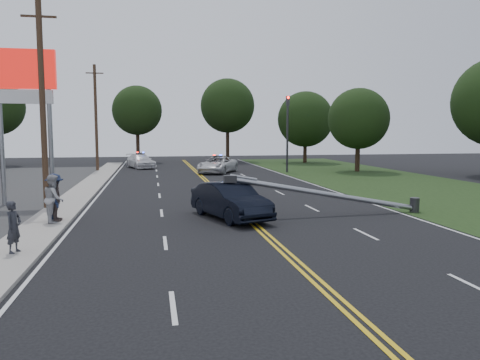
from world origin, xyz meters
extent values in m
plane|color=black|center=(0.00, 0.00, 0.00)|extent=(120.00, 120.00, 0.00)
cube|color=#9A958B|center=(-8.40, 10.00, 0.06)|extent=(1.80, 70.00, 0.12)
cube|color=gold|center=(0.00, 10.00, 0.01)|extent=(0.36, 80.00, 0.00)
cylinder|color=gray|center=(-11.70, 14.00, 3.50)|extent=(0.24, 0.24, 7.00)
cylinder|color=gray|center=(-9.30, 14.00, 3.50)|extent=(0.24, 0.24, 7.00)
cube|color=red|center=(-10.50, 14.00, 7.00)|extent=(3.20, 0.35, 2.00)
cube|color=white|center=(-10.50, 14.00, 5.60)|extent=(2.80, 0.30, 0.70)
cylinder|color=#2D2D30|center=(8.30, 30.00, 3.50)|extent=(0.20, 0.20, 7.00)
cube|color=#2D2D30|center=(8.30, 30.00, 6.60)|extent=(0.28, 0.28, 0.90)
sphere|color=#FF0C07|center=(8.30, 29.84, 6.90)|extent=(0.22, 0.22, 0.22)
cylinder|color=#2D2D30|center=(8.10, 8.00, 0.35)|extent=(0.44, 0.44, 0.70)
cylinder|color=gray|center=(3.67, 8.00, 0.98)|extent=(8.90, 0.24, 1.80)
cube|color=#2D2D30|center=(-0.76, 8.00, 1.76)|extent=(0.55, 0.32, 0.30)
cylinder|color=#382619|center=(-9.20, 12.00, 5.00)|extent=(0.28, 0.28, 10.00)
cube|color=#382619|center=(-9.20, 12.00, 9.20)|extent=(1.60, 0.10, 0.10)
cylinder|color=#382619|center=(-9.20, 34.00, 5.00)|extent=(0.28, 0.28, 10.00)
cube|color=#382619|center=(-9.20, 34.00, 9.20)|extent=(1.60, 0.10, 0.10)
cylinder|color=black|center=(-5.78, 46.96, 1.84)|extent=(0.44, 0.44, 3.68)
sphere|color=black|center=(-5.78, 46.96, 6.35)|extent=(6.01, 6.01, 6.01)
cylinder|color=black|center=(5.39, 46.81, 2.03)|extent=(0.44, 0.44, 4.07)
sphere|color=black|center=(5.39, 46.81, 7.01)|extent=(6.81, 6.81, 6.81)
cylinder|color=black|center=(14.24, 42.49, 1.52)|extent=(0.44, 0.44, 3.05)
sphere|color=black|center=(14.24, 42.49, 5.25)|extent=(6.70, 6.70, 6.70)
cylinder|color=black|center=(15.11, 29.56, 1.45)|extent=(0.44, 0.44, 2.90)
sphere|color=black|center=(15.11, 29.56, 4.99)|extent=(5.74, 5.74, 5.74)
imported|color=black|center=(-0.75, 8.04, 0.80)|extent=(3.17, 5.13, 1.59)
imported|color=silver|center=(1.82, 30.54, 0.75)|extent=(4.71, 5.96, 1.51)
imported|color=silver|center=(-5.28, 37.57, 0.72)|extent=(3.48, 5.36, 1.45)
imported|color=#27282E|center=(-8.30, 3.13, 0.92)|extent=(0.56, 0.68, 1.60)
imported|color=#A7A7AC|center=(-8.07, 7.98, 1.10)|extent=(0.90, 1.07, 1.96)
imported|color=#192440|center=(-8.10, 8.32, 1.11)|extent=(1.07, 1.43, 1.97)
imported|color=#5A4B48|center=(-8.04, 8.22, 0.99)|extent=(0.48, 1.04, 1.74)
camera|label=1|loc=(-4.09, -11.98, 3.84)|focal=35.00mm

